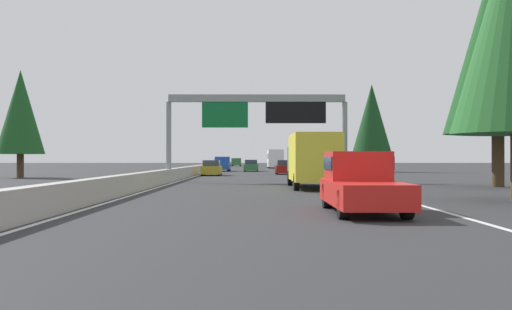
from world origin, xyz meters
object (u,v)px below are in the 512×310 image
sign_gantry_overhead (259,112)px  minivan_far_center (236,162)px  sedan_far_left (212,168)px  conifer_left_near (20,112)px  conifer_right_mid (372,119)px  pickup_mid_right (222,164)px  bus_distant_a (275,158)px  sedan_far_right (284,168)px  conifer_right_near (498,40)px  pickup_near_right (361,182)px  sedan_near_center (251,166)px  box_truck_mid_left (312,159)px

sign_gantry_overhead → minivan_far_center: bearing=2.8°
minivan_far_center → sedan_far_left: (-70.88, 0.27, -0.27)m
sedan_far_left → conifer_left_near: size_ratio=0.48×
conifer_right_mid → conifer_left_near: (-22.39, 34.21, -0.91)m
conifer_left_near → pickup_mid_right: bearing=-30.9°
minivan_far_center → sign_gantry_overhead: bearing=-177.2°
bus_distant_a → sedan_far_right: size_ratio=2.61×
conifer_right_near → conifer_right_mid: bearing=-0.4°
pickup_near_right → sedan_near_center: 58.48m
pickup_near_right → box_truck_mid_left: bearing=0.2°
sedan_near_center → conifer_right_mid: 16.05m
sign_gantry_overhead → bus_distant_a: sign_gantry_overhead is taller
pickup_mid_right → conifer_left_near: 31.08m
bus_distant_a → sedan_far_left: bus_distant_a is taller
minivan_far_center → conifer_right_near: conifer_right_near is taller
pickup_near_right → pickup_mid_right: 60.12m
conifer_right_near → sedan_far_left: bearing=37.5°
sign_gantry_overhead → pickup_mid_right: 36.23m
minivan_far_center → pickup_mid_right: (-51.19, 0.29, -0.04)m
box_truck_mid_left → conifer_left_near: 29.69m
minivan_far_center → sedan_far_left: minivan_far_center is taller
sign_gantry_overhead → sedan_near_center: size_ratio=2.88×
sedan_near_center → conifer_right_near: conifer_right_near is taller
minivan_far_center → bus_distant_a: 25.64m
box_truck_mid_left → pickup_mid_right: box_truck_mid_left is taller
pickup_near_right → bus_distant_a: bearing=-0.2°
sign_gantry_overhead → pickup_mid_right: sign_gantry_overhead is taller
pickup_near_right → conifer_right_mid: (55.69, -11.01, 5.57)m
minivan_far_center → sedan_far_right: bearing=-174.0°
bus_distant_a → conifer_right_mid: (-30.61, -10.77, 4.77)m
box_truck_mid_left → sedan_far_right: box_truck_mid_left is taller
box_truck_mid_left → sedan_far_left: bearing=16.4°
bus_distant_a → conifer_left_near: size_ratio=1.25×
minivan_far_center → conifer_right_near: (-94.50, -17.86, 7.50)m
pickup_near_right → sedan_near_center: (58.36, 3.71, -0.23)m
box_truck_mid_left → sedan_far_left: size_ratio=1.93×
pickup_near_right → sign_gantry_overhead: bearing=7.0°
sedan_far_right → pickup_mid_right: pickup_mid_right is taller
pickup_near_right → conifer_right_near: bearing=-33.3°
conifer_left_near → sign_gantry_overhead: bearing=-114.8°
pickup_near_right → conifer_left_near: bearing=34.9°
sedan_far_right → pickup_mid_right: size_ratio=0.79×
sign_gantry_overhead → sedan_far_right: (20.83, -2.76, -4.17)m
sedan_near_center → bus_distant_a: bus_distant_a is taller
bus_distant_a → conifer_right_mid: size_ratio=1.08×
pickup_near_right → conifer_right_near: conifer_right_near is taller
box_truck_mid_left → pickup_near_right: bearing=-179.8°
pickup_near_right → conifer_right_mid: conifer_right_mid is taller
conifer_right_near → sedan_near_center: bearing=19.0°
pickup_near_right → bus_distant_a: 86.30m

